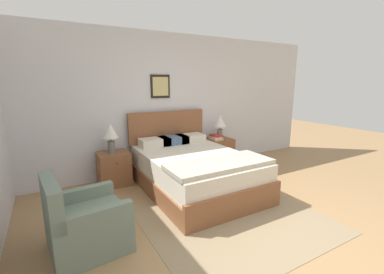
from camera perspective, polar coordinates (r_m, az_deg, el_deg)
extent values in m
plane|color=#99754C|center=(3.05, 17.55, -22.70)|extent=(16.00, 16.00, 0.00)
cube|color=silver|center=(4.94, -6.78, 7.29)|extent=(7.32, 0.06, 2.60)
cube|color=black|center=(4.87, -7.06, 11.09)|extent=(0.37, 0.02, 0.43)
cube|color=tan|center=(4.85, -6.99, 11.09)|extent=(0.31, 0.00, 0.34)
cube|color=#897556|center=(3.44, 9.73, -17.81)|extent=(2.19, 1.89, 0.01)
cube|color=brown|center=(4.21, 0.69, -9.77)|extent=(1.51, 2.14, 0.28)
cube|color=brown|center=(3.35, 9.92, -12.58)|extent=(1.51, 0.06, 0.08)
cube|color=beige|center=(4.11, 0.70, -5.94)|extent=(1.45, 2.06, 0.31)
cube|color=brown|center=(4.90, -5.44, 2.37)|extent=(1.51, 0.06, 0.58)
cube|color=#B2A893|center=(3.52, 6.26, -5.98)|extent=(1.48, 0.60, 0.06)
cube|color=beige|center=(4.60, -8.33, -1.15)|extent=(0.52, 0.32, 0.14)
cube|color=beige|center=(4.90, -0.40, -0.20)|extent=(0.52, 0.32, 0.14)
cube|color=slate|center=(4.74, -4.24, -0.66)|extent=(0.52, 0.32, 0.14)
cube|color=slate|center=(3.03, -21.94, -18.54)|extent=(0.80, 0.77, 0.42)
cube|color=slate|center=(2.81, -28.79, -12.35)|extent=(0.19, 0.70, 0.40)
cube|color=slate|center=(3.17, -23.69, -11.63)|extent=(0.74, 0.18, 0.14)
cube|color=slate|center=(2.64, -20.78, -16.29)|extent=(0.74, 0.18, 0.14)
cube|color=brown|center=(4.56, -16.92, -6.73)|extent=(0.50, 0.44, 0.56)
sphere|color=#332D28|center=(4.29, -16.34, -5.67)|extent=(0.02, 0.02, 0.02)
cube|color=brown|center=(5.41, 6.03, -3.26)|extent=(0.50, 0.44, 0.56)
sphere|color=#332D28|center=(5.19, 7.56, -2.19)|extent=(0.02, 0.02, 0.02)
cylinder|color=slate|center=(4.45, -17.46, -2.14)|extent=(0.12, 0.12, 0.20)
cylinder|color=slate|center=(4.42, -17.57, -0.54)|extent=(0.02, 0.02, 0.06)
cone|color=silver|center=(4.39, -17.69, 1.36)|extent=(0.25, 0.25, 0.24)
cylinder|color=slate|center=(5.33, 6.18, 0.67)|extent=(0.12, 0.12, 0.20)
cylinder|color=slate|center=(5.31, 6.21, 2.02)|extent=(0.02, 0.02, 0.06)
cone|color=silver|center=(5.29, 6.25, 3.61)|extent=(0.25, 0.25, 0.24)
cube|color=beige|center=(5.24, 5.38, -0.40)|extent=(0.21, 0.25, 0.04)
cube|color=silver|center=(5.23, 5.39, -0.02)|extent=(0.19, 0.27, 0.03)
cube|color=#B7332D|center=(5.23, 5.40, 0.33)|extent=(0.19, 0.28, 0.03)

